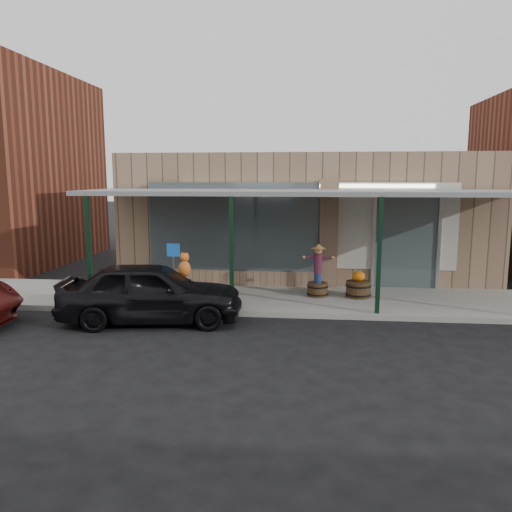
# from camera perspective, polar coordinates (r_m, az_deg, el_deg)

# --- Properties ---
(ground) EXTENTS (120.00, 120.00, 0.00)m
(ground) POSITION_cam_1_polar(r_m,az_deg,el_deg) (10.56, 5.31, -10.14)
(ground) COLOR black
(ground) RESTS_ON ground
(sidewalk) EXTENTS (40.00, 3.20, 0.15)m
(sidewalk) POSITION_cam_1_polar(r_m,az_deg,el_deg) (13.99, 5.49, -5.02)
(sidewalk) COLOR gray
(sidewalk) RESTS_ON ground
(storefront) EXTENTS (12.00, 6.25, 4.20)m
(storefront) POSITION_cam_1_polar(r_m,az_deg,el_deg) (18.19, 5.71, 4.66)
(storefront) COLOR #8E7157
(storefront) RESTS_ON ground
(awning) EXTENTS (12.00, 3.00, 3.04)m
(awning) POSITION_cam_1_polar(r_m,az_deg,el_deg) (13.55, 5.68, 7.07)
(awning) COLOR slate
(awning) RESTS_ON ground
(block_buildings_near) EXTENTS (61.00, 8.00, 8.00)m
(block_buildings_near) POSITION_cam_1_polar(r_m,az_deg,el_deg) (19.28, 11.86, 9.73)
(block_buildings_near) COLOR brown
(block_buildings_near) RESTS_ON ground
(barrel_scarecrow) EXTENTS (0.90, 0.61, 1.48)m
(barrel_scarecrow) POSITION_cam_1_polar(r_m,az_deg,el_deg) (14.07, 7.08, -2.57)
(barrel_scarecrow) COLOR #48321D
(barrel_scarecrow) RESTS_ON sidewalk
(barrel_pumpkin) EXTENTS (0.89, 0.89, 0.80)m
(barrel_pumpkin) POSITION_cam_1_polar(r_m,az_deg,el_deg) (14.16, 11.61, -3.52)
(barrel_pumpkin) COLOR #48321D
(barrel_pumpkin) RESTS_ON sidewalk
(handicap_sign) EXTENTS (0.34, 0.04, 1.62)m
(handicap_sign) POSITION_cam_1_polar(r_m,az_deg,el_deg) (13.04, -9.40, -1.10)
(handicap_sign) COLOR gray
(handicap_sign) RESTS_ON sidewalk
(parked_sedan) EXTENTS (4.52, 2.32, 1.60)m
(parked_sedan) POSITION_cam_1_polar(r_m,az_deg,el_deg) (12.20, -11.84, -4.06)
(parked_sedan) COLOR black
(parked_sedan) RESTS_ON ground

